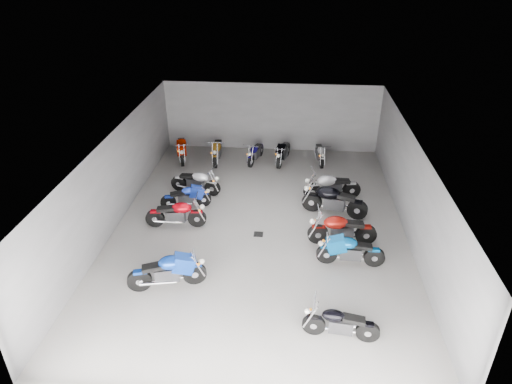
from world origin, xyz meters
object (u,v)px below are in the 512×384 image
(motorcycle_left_b, at_px, (168,271))
(motorcycle_right_c, at_px, (350,251))
(motorcycle_right_f, at_px, (332,186))
(motorcycle_right_d, at_px, (341,229))
(motorcycle_back_c, at_px, (255,152))
(motorcycle_back_a, at_px, (182,148))
(motorcycle_back_b, at_px, (217,150))
(motorcycle_right_a, at_px, (340,323))
(motorcycle_left_f, at_px, (196,182))
(motorcycle_right_e, at_px, (334,201))
(motorcycle_back_d, at_px, (283,152))
(motorcycle_back_e, at_px, (320,153))
(motorcycle_left_e, at_px, (186,197))
(drain_grate, at_px, (258,234))
(motorcycle_left_d, at_px, (177,214))

(motorcycle_left_b, bearing_deg, motorcycle_right_c, 89.58)
(motorcycle_right_c, relative_size, motorcycle_right_f, 0.94)
(motorcycle_right_d, distance_m, motorcycle_back_c, 7.08)
(motorcycle_back_a, relative_size, motorcycle_back_b, 1.00)
(motorcycle_right_d, height_order, motorcycle_right_f, motorcycle_right_d)
(motorcycle_back_c, bearing_deg, motorcycle_back_b, 16.51)
(motorcycle_back_a, relative_size, motorcycle_back_c, 1.19)
(motorcycle_right_a, relative_size, motorcycle_right_d, 0.85)
(motorcycle_left_f, xyz_separation_m, motorcycle_right_f, (5.29, -0.00, 0.04))
(motorcycle_right_d, height_order, motorcycle_right_e, motorcycle_right_e)
(motorcycle_back_d, relative_size, motorcycle_back_e, 1.09)
(motorcycle_back_a, bearing_deg, motorcycle_left_b, 86.78)
(motorcycle_right_c, bearing_deg, motorcycle_left_e, 63.93)
(motorcycle_right_d, height_order, motorcycle_back_a, motorcycle_right_d)
(motorcycle_left_f, distance_m, motorcycle_right_c, 6.98)
(drain_grate, xyz_separation_m, motorcycle_back_e, (2.29, 6.11, 0.44))
(motorcycle_left_b, xyz_separation_m, motorcycle_back_d, (2.98, 8.90, -0.05))
(motorcycle_right_e, distance_m, motorcycle_right_f, 1.20)
(motorcycle_right_c, xyz_separation_m, motorcycle_back_a, (-6.90, 7.33, 0.03))
(motorcycle_left_e, distance_m, motorcycle_back_d, 5.60)
(motorcycle_left_b, bearing_deg, drain_grate, 124.69)
(motorcycle_back_c, bearing_deg, drain_grate, 110.26)
(motorcycle_left_e, bearing_deg, motorcycle_back_c, 137.73)
(drain_grate, distance_m, motorcycle_left_f, 3.89)
(motorcycle_left_b, relative_size, motorcycle_left_e, 1.19)
(motorcycle_back_c, xyz_separation_m, motorcycle_back_e, (2.91, 0.17, -0.00))
(motorcycle_left_f, height_order, motorcycle_right_d, motorcycle_right_d)
(motorcycle_left_f, distance_m, motorcycle_right_d, 6.23)
(motorcycle_left_d, distance_m, motorcycle_right_c, 6.02)
(motorcycle_right_c, bearing_deg, motorcycle_right_d, 10.13)
(motorcycle_left_e, distance_m, motorcycle_back_c, 4.89)
(drain_grate, bearing_deg, motorcycle_back_a, 123.95)
(motorcycle_right_a, bearing_deg, motorcycle_back_c, 21.77)
(motorcycle_right_a, bearing_deg, motorcycle_right_e, 3.54)
(motorcycle_right_a, xyz_separation_m, motorcycle_right_e, (0.22, 6.00, 0.12))
(motorcycle_left_f, distance_m, motorcycle_back_d, 4.64)
(motorcycle_left_f, height_order, motorcycle_right_e, motorcycle_right_e)
(motorcycle_left_e, bearing_deg, motorcycle_back_d, 126.42)
(motorcycle_left_d, height_order, motorcycle_back_c, motorcycle_left_d)
(motorcycle_back_a, relative_size, motorcycle_back_d, 1.08)
(motorcycle_right_e, bearing_deg, motorcycle_right_d, -160.89)
(motorcycle_left_b, relative_size, motorcycle_back_b, 1.00)
(motorcycle_left_b, relative_size, motorcycle_back_d, 1.08)
(motorcycle_left_b, bearing_deg, motorcycle_back_b, 163.69)
(drain_grate, height_order, motorcycle_left_f, motorcycle_left_f)
(motorcycle_right_c, bearing_deg, drain_grate, 65.72)
(motorcycle_back_d, distance_m, motorcycle_back_e, 1.66)
(motorcycle_right_a, relative_size, motorcycle_right_c, 0.92)
(motorcycle_left_b, height_order, motorcycle_right_d, motorcycle_right_d)
(motorcycle_back_d, bearing_deg, motorcycle_back_a, 12.83)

